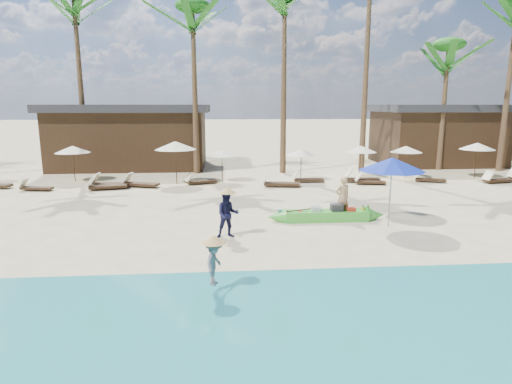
{
  "coord_description": "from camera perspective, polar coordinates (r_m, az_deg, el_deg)",
  "views": [
    {
      "loc": [
        -1.73,
        -13.03,
        4.27
      ],
      "look_at": [
        -0.54,
        2.0,
        1.2
      ],
      "focal_mm": 30.0,
      "sensor_mm": 36.0,
      "label": 1
    }
  ],
  "objects": [
    {
      "name": "palm_3",
      "position": [
        27.69,
        -8.39,
        20.34
      ],
      "size": [
        2.08,
        2.08,
        10.52
      ],
      "color": "brown",
      "rests_on": "ground"
    },
    {
      "name": "vendor_yellow",
      "position": [
        10.02,
        -5.6,
        -9.34
      ],
      "size": [
        0.58,
        0.78,
        1.06
      ],
      "primitive_type": "imported",
      "rotation": [
        0.0,
        0.0,
        1.26
      ],
      "color": "gray",
      "rests_on": "ground"
    },
    {
      "name": "palm_6",
      "position": [
        31.29,
        24.17,
        15.64
      ],
      "size": [
        2.08,
        2.08,
        8.51
      ],
      "color": "brown",
      "rests_on": "ground"
    },
    {
      "name": "pavilion_east",
      "position": [
        34.41,
        22.86,
        7.16
      ],
      "size": [
        8.8,
        6.6,
        4.3
      ],
      "color": "#352315",
      "rests_on": "ground"
    },
    {
      "name": "lounger_3_right",
      "position": [
        23.91,
        -19.09,
        1.12
      ],
      "size": [
        2.01,
        0.77,
        0.67
      ],
      "rotation": [
        0.0,
        0.0,
        -0.09
      ],
      "color": "#352315",
      "rests_on": "ground"
    },
    {
      "name": "resort_parasol_3",
      "position": [
        26.35,
        -23.27,
        5.25
      ],
      "size": [
        1.96,
        1.96,
        2.02
      ],
      "color": "#352315",
      "rests_on": "ground"
    },
    {
      "name": "resort_parasol_9",
      "position": [
        28.56,
        27.42,
        5.44
      ],
      "size": [
        2.03,
        2.03,
        2.1
      ],
      "color": "#352315",
      "rests_on": "ground"
    },
    {
      "name": "lounger_9_left",
      "position": [
        27.35,
        29.45,
        1.47
      ],
      "size": [
        1.89,
        0.87,
        0.62
      ],
      "rotation": [
        0.0,
        0.0,
        0.18
      ],
      "color": "#352315",
      "rests_on": "ground"
    },
    {
      "name": "pavilion_west",
      "position": [
        31.23,
        -16.25,
        7.24
      ],
      "size": [
        10.8,
        6.6,
        4.3
      ],
      "color": "#352315",
      "rests_on": "ground"
    },
    {
      "name": "lounger_5_left",
      "position": [
        23.66,
        -7.55,
        1.49
      ],
      "size": [
        1.8,
        1.04,
        0.58
      ],
      "rotation": [
        0.0,
        0.0,
        0.32
      ],
      "color": "#352315",
      "rests_on": "ground"
    },
    {
      "name": "palm_4",
      "position": [
        27.81,
        3.84,
        22.22
      ],
      "size": [
        2.08,
        2.08,
        11.7
      ],
      "color": "brown",
      "rests_on": "ground"
    },
    {
      "name": "lounger_7_right",
      "position": [
        24.18,
        14.77,
        1.4
      ],
      "size": [
        1.69,
        0.81,
        0.55
      ],
      "rotation": [
        0.0,
        0.0,
        -0.2
      ],
      "color": "#352315",
      "rests_on": "ground"
    },
    {
      "name": "palm_2",
      "position": [
        29.83,
        -22.93,
        20.13
      ],
      "size": [
        2.08,
        2.08,
        11.33
      ],
      "color": "brown",
      "rests_on": "ground"
    },
    {
      "name": "lounger_3_left",
      "position": [
        24.42,
        -27.41,
        0.58
      ],
      "size": [
        1.7,
        0.75,
        0.56
      ],
      "rotation": [
        0.0,
        0.0,
        -0.15
      ],
      "color": "#352315",
      "rests_on": "ground"
    },
    {
      "name": "blue_umbrella",
      "position": [
        15.71,
        17.68,
        3.55
      ],
      "size": [
        2.3,
        2.3,
        2.48
      ],
      "color": "#99999E",
      "rests_on": "ground"
    },
    {
      "name": "wet_sand_strip",
      "position": [
        9.25,
        7.05,
        -16.02
      ],
      "size": [
        240.0,
        4.5,
        0.01
      ],
      "primitive_type": "cube",
      "color": "tan",
      "rests_on": "ground"
    },
    {
      "name": "lounger_6_left",
      "position": [
        22.75,
        3.1,
        1.25
      ],
      "size": [
        2.06,
        0.92,
        0.68
      ],
      "rotation": [
        0.0,
        0.0,
        -0.16
      ],
      "color": "#352315",
      "rests_on": "ground"
    },
    {
      "name": "tourist",
      "position": [
        16.56,
        11.46,
        -0.74
      ],
      "size": [
        0.69,
        0.56,
        1.64
      ],
      "primitive_type": "imported",
      "rotation": [
        0.0,
        0.0,
        3.47
      ],
      "color": "tan",
      "rests_on": "ground"
    },
    {
      "name": "lounger_4_right",
      "position": [
        23.48,
        -15.31,
        1.16
      ],
      "size": [
        2.01,
        1.14,
        0.65
      ],
      "rotation": [
        0.0,
        0.0,
        -0.31
      ],
      "color": "#352315",
      "rests_on": "ground"
    },
    {
      "name": "resort_parasol_8",
      "position": [
        26.7,
        19.38,
        5.41
      ],
      "size": [
        1.87,
        1.87,
        1.92
      ],
      "color": "#352315",
      "rests_on": "ground"
    },
    {
      "name": "lounger_4_left",
      "position": [
        23.26,
        -19.51,
        0.83
      ],
      "size": [
        2.05,
        1.0,
        0.67
      ],
      "rotation": [
        0.0,
        0.0,
        0.21
      ],
      "color": "#352315",
      "rests_on": "ground"
    },
    {
      "name": "green_canoe",
      "position": [
        16.28,
        9.34,
        -3.07
      ],
      "size": [
        4.97,
        0.69,
        0.63
      ],
      "rotation": [
        0.0,
        0.0,
        -0.01
      ],
      "color": "green",
      "rests_on": "ground"
    },
    {
      "name": "resort_parasol_6",
      "position": [
        24.49,
        6.05,
        5.28
      ],
      "size": [
        1.77,
        1.77,
        1.82
      ],
      "color": "#352315",
      "rests_on": "ground"
    },
    {
      "name": "vendor_green",
      "position": [
        13.96,
        -3.79,
        -3.0
      ],
      "size": [
        0.81,
        0.66,
        1.55
      ],
      "primitive_type": "imported",
      "rotation": [
        0.0,
        0.0,
        0.1
      ],
      "color": "black",
      "rests_on": "ground"
    },
    {
      "name": "lounger_6_right",
      "position": [
        24.21,
        6.75,
        1.75
      ],
      "size": [
        1.76,
        0.59,
        0.59
      ],
      "rotation": [
        0.0,
        0.0,
        -0.03
      ],
      "color": "#352315",
      "rests_on": "ground"
    },
    {
      "name": "resort_parasol_7",
      "position": [
        26.05,
        13.79,
        5.6
      ],
      "size": [
        1.87,
        1.87,
        1.93
      ],
      "color": "#352315",
      "rests_on": "ground"
    },
    {
      "name": "lounger_8_left",
      "position": [
        26.02,
        21.96,
        1.65
      ],
      "size": [
        1.77,
        1.04,
        0.57
      ],
      "rotation": [
        0.0,
        0.0,
        -0.33
      ],
      "color": "#352315",
      "rests_on": "ground"
    },
    {
      "name": "lounger_7_left",
      "position": [
        24.78,
        13.72,
        1.78
      ],
      "size": [
        2.02,
        0.88,
        0.66
      ],
      "rotation": [
        0.0,
        0.0,
        -0.15
      ],
      "color": "#352315",
      "rests_on": "ground"
    },
    {
      "name": "resort_parasol_5",
      "position": [
        24.1,
        -4.58,
        5.23
      ],
      "size": [
        1.77,
        1.77,
        1.83
      ],
      "color": "#352315",
      "rests_on": "ground"
    },
    {
      "name": "ground",
      "position": [
        13.82,
        2.9,
        -6.5
      ],
      "size": [
        240.0,
        240.0,
        0.0
      ],
      "primitive_type": "plane",
      "color": "beige",
      "rests_on": "ground"
    },
    {
      "name": "resort_parasol_4",
      "position": [
        23.76,
        -10.7,
        6.11
      ],
      "size": [
        2.28,
        2.28,
        2.35
      ],
      "color": "#352315",
      "rests_on": "ground"
    }
  ]
}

